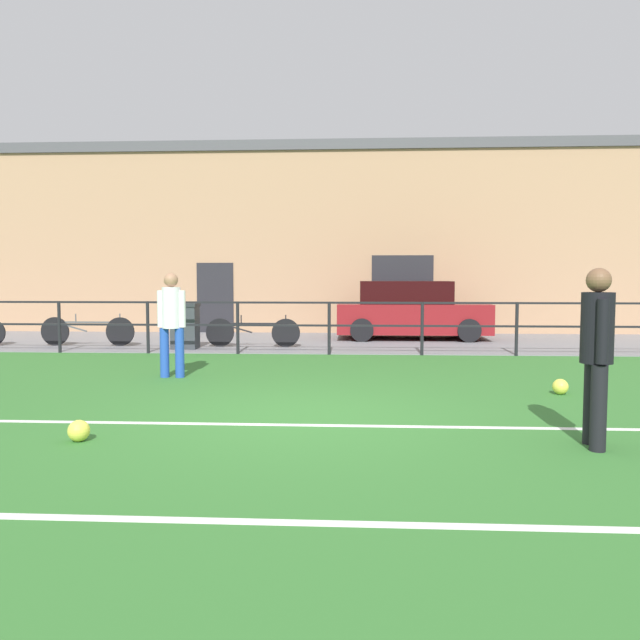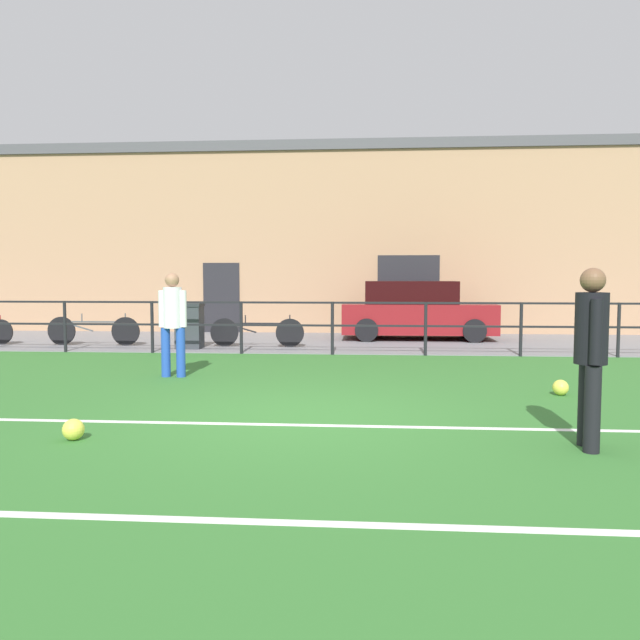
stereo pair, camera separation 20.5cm
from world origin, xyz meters
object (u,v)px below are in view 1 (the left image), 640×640
player_goalkeeper (597,346)px  parked_car_red (410,312)px  soccer_ball_spare (79,431)px  bicycle_parked_1 (253,332)px  trash_bin_0 (185,326)px  bicycle_parked_0 (87,331)px  player_striker (172,318)px  soccer_ball_match (560,387)px

player_goalkeeper → parked_car_red: 10.59m
soccer_ball_spare → bicycle_parked_1: size_ratio=0.10×
parked_car_red → trash_bin_0: 6.02m
player_goalkeeper → bicycle_parked_0: bearing=52.9°
player_goalkeeper → player_striker: 6.75m
player_goalkeeper → soccer_ball_spare: size_ratio=7.99×
player_goalkeeper → soccer_ball_match: player_goalkeeper is taller
player_striker → parked_car_red: bearing=56.2°
soccer_ball_spare → parked_car_red: size_ratio=0.06×
soccer_ball_match → bicycle_parked_0: size_ratio=0.10×
player_striker → parked_car_red: (4.55, 6.56, -0.24)m
player_striker → bicycle_parked_0: player_striker is taller
parked_car_red → trash_bin_0: (-5.42, -2.60, -0.20)m
player_goalkeeper → trash_bin_0: bearing=44.9°
player_striker → bicycle_parked_0: bearing=128.5°
parked_car_red → bicycle_parked_1: 4.49m
bicycle_parked_1 → parked_car_red: bearing=28.8°
bicycle_parked_0 → player_striker: bearing=-52.4°
bicycle_parked_0 → parked_car_red: bearing=15.2°
bicycle_parked_0 → bicycle_parked_1: size_ratio=1.02×
player_goalkeeper → soccer_ball_spare: bearing=97.3°
soccer_ball_spare → bicycle_parked_0: (-3.63, 8.47, 0.27)m
soccer_ball_spare → parked_car_red: 11.49m
player_goalkeeper → trash_bin_0: player_goalkeeper is taller
soccer_ball_spare → bicycle_parked_0: bearing=113.2°
bicycle_parked_0 → bicycle_parked_1: (4.02, 0.00, -0.01)m
player_goalkeeper → bicycle_parked_1: 9.70m
parked_car_red → bicycle_parked_0: size_ratio=1.74×
parked_car_red → bicycle_parked_0: parked_car_red is taller
player_goalkeeper → bicycle_parked_1: size_ratio=0.79×
parked_car_red → soccer_ball_match: bearing=-79.3°
bicycle_parked_0 → soccer_ball_match: bearing=-30.7°
parked_car_red → bicycle_parked_1: size_ratio=1.78×
player_striker → bicycle_parked_1: 4.49m
player_goalkeeper → parked_car_red: size_ratio=0.44×
soccer_ball_match → soccer_ball_spare: soccer_ball_match is taller
trash_bin_0 → bicycle_parked_1: bearing=16.5°
player_goalkeeper → bicycle_parked_1: bearing=36.2°
player_striker → soccer_ball_spare: (0.23, -4.07, -0.88)m
player_striker → bicycle_parked_0: 5.59m
player_goalkeeper → soccer_ball_spare: (-5.20, -0.08, -0.90)m
soccer_ball_spare → parked_car_red: parked_car_red is taller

